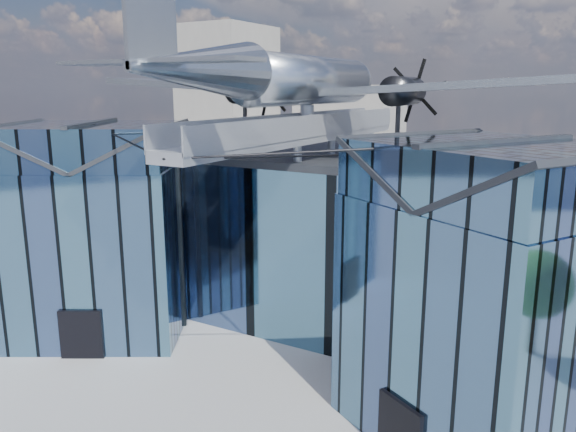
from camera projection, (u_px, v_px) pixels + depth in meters
The scene contains 4 objects.
ground_plane at pixel (268, 361), 28.67m from camera, with size 120.00×120.00×0.00m, color gray.
museum at pixel (321, 231), 32.35m from camera, with size 32.88×24.50×17.60m.
bg_towers at pixel (497, 118), 68.36m from camera, with size 77.00×24.50×26.00m.
tree_side_w at pixel (98, 204), 50.51m from camera, with size 3.72×3.72×4.97m.
Camera 1 is at (14.01, -22.28, 13.62)m, focal length 35.00 mm.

